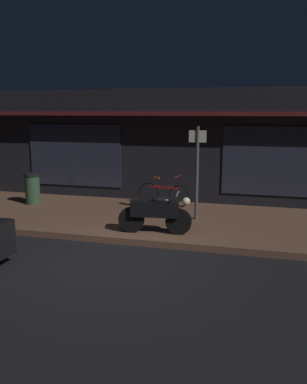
% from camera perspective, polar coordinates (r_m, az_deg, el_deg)
% --- Properties ---
extents(ground_plane, '(60.00, 60.00, 0.00)m').
position_cam_1_polar(ground_plane, '(8.25, -5.54, -9.61)').
color(ground_plane, black).
extents(sidewalk_slab, '(18.00, 4.00, 0.15)m').
position_cam_1_polar(sidewalk_slab, '(10.95, -0.03, -3.85)').
color(sidewalk_slab, brown).
rests_on(sidewalk_slab, ground_plane).
extents(storefront_building, '(18.00, 3.30, 3.60)m').
position_cam_1_polar(storefront_building, '(13.91, 3.62, 6.61)').
color(storefront_building, black).
rests_on(storefront_building, ground_plane).
extents(motorcycle, '(1.70, 0.55, 0.97)m').
position_cam_1_polar(motorcycle, '(9.36, 0.38, -2.86)').
color(motorcycle, black).
rests_on(motorcycle, sidewalk_slab).
extents(bicycle_parked, '(1.64, 0.47, 0.91)m').
position_cam_1_polar(bicycle_parked, '(12.17, 1.45, -0.22)').
color(bicycle_parked, black).
rests_on(bicycle_parked, sidewalk_slab).
extents(sign_post, '(0.44, 0.09, 2.40)m').
position_cam_1_polar(sign_post, '(10.50, 6.09, 3.43)').
color(sign_post, '#47474C').
rests_on(sign_post, sidewalk_slab).
extents(trash_bin, '(0.48, 0.48, 0.93)m').
position_cam_1_polar(trash_bin, '(12.90, -16.56, 0.49)').
color(trash_bin, '#2D4C33').
rests_on(trash_bin, sidewalk_slab).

